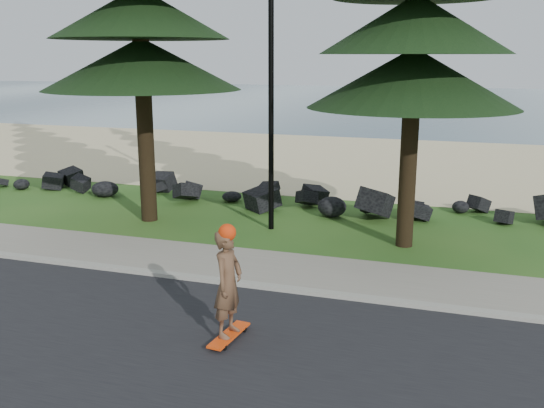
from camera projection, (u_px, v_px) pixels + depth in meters
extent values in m
plane|color=#26581B|center=(225.00, 268.00, 13.06)|extent=(160.00, 160.00, 0.00)
cube|color=black|center=(110.00, 366.00, 8.90)|extent=(160.00, 7.00, 0.02)
cube|color=#A19E90|center=(209.00, 280.00, 12.22)|extent=(160.00, 0.20, 0.10)
cube|color=gray|center=(229.00, 263.00, 13.24)|extent=(160.00, 2.00, 0.08)
cube|color=beige|center=(351.00, 160.00, 26.46)|extent=(160.00, 15.00, 0.01)
cube|color=#345564|center=(419.00, 102.00, 60.19)|extent=(160.00, 58.00, 0.01)
cylinder|color=black|center=(271.00, 74.00, 15.06)|extent=(0.14, 0.14, 8.00)
cube|color=#F8450E|center=(229.00, 335.00, 9.70)|extent=(0.36, 1.06, 0.03)
imported|color=brown|center=(228.00, 283.00, 9.49)|extent=(0.48, 0.67, 1.73)
sphere|color=red|center=(227.00, 233.00, 9.29)|extent=(0.28, 0.28, 0.28)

